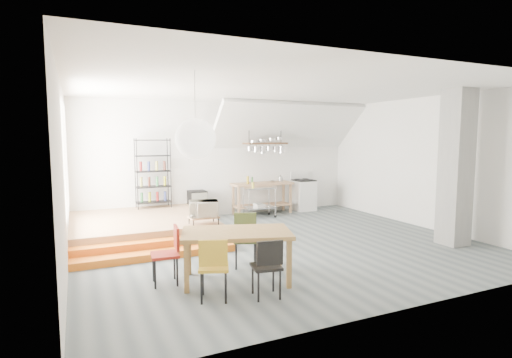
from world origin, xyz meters
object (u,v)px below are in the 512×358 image
mini_fridge (197,205)px  rolling_cart (259,198)px  dining_table (236,236)px  stove (303,194)px

mini_fridge → rolling_cart: bearing=-17.1°
dining_table → rolling_cart: (2.40, 4.33, -0.15)m
dining_table → rolling_cart: 4.95m
stove → mini_fridge: size_ratio=1.51×
dining_table → rolling_cart: bearing=78.3°
rolling_cart → mini_fridge: rolling_cart is taller
stove → mini_fridge: (-3.33, 0.04, -0.09)m
dining_table → rolling_cart: rolling_cart is taller
dining_table → stove: bearing=66.7°
dining_table → mini_fridge: 4.90m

